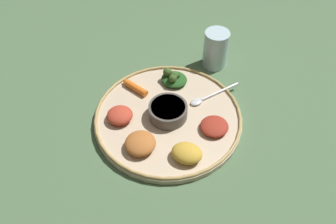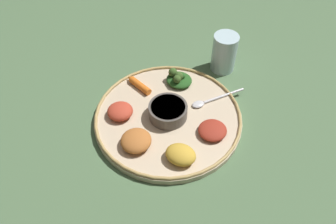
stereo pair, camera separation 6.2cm
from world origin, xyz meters
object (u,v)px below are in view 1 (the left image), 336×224
at_px(center_bowl, 168,111).
at_px(drinking_glass, 215,51).
at_px(carrot_near_spoon, 134,87).
at_px(spoon, 207,97).
at_px(greens_pile, 173,78).

xyz_separation_m(center_bowl, drinking_glass, (0.17, -0.20, 0.01)).
height_order(carrot_near_spoon, drinking_glass, drinking_glass).
distance_m(spoon, greens_pile, 0.11).
distance_m(center_bowl, drinking_glass, 0.26).
bearing_deg(carrot_near_spoon, drinking_glass, -80.29).
height_order(spoon, carrot_near_spoon, carrot_near_spoon).
distance_m(center_bowl, greens_pile, 0.13).
height_order(center_bowl, greens_pile, greens_pile).
bearing_deg(carrot_near_spoon, greens_pile, -93.46).
xyz_separation_m(center_bowl, carrot_near_spoon, (0.12, 0.06, -0.01)).
distance_m(center_bowl, carrot_near_spoon, 0.13).
bearing_deg(drinking_glass, spoon, 149.24).
distance_m(greens_pile, drinking_glass, 0.16).
distance_m(spoon, drinking_glass, 0.16).
bearing_deg(center_bowl, greens_pile, -25.68).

